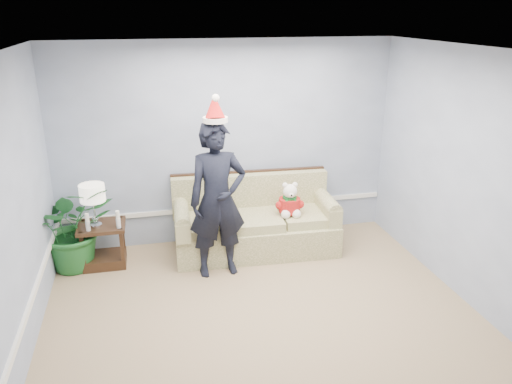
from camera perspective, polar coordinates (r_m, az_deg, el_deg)
The scene contains 10 objects.
room_shell at distance 4.36m, azimuth 2.41°, elevation -2.64°, with size 4.54×5.04×2.74m.
wainscot_trim at distance 5.67m, azimuth -12.66°, elevation -7.53°, with size 4.49×4.99×0.06m.
sofa at distance 6.65m, azimuth -0.16°, elevation -3.66°, with size 2.15×1.01×0.99m.
side_table at distance 6.56m, azimuth -16.96°, elevation -6.25°, with size 0.57×0.48×0.55m.
table_lamp at distance 6.25m, azimuth -18.20°, elevation -0.30°, with size 0.30×0.30×0.54m.
candle_pair at distance 6.25m, azimuth -17.09°, elevation -3.23°, with size 0.41×0.06×0.22m.
houseplant at distance 6.49m, azimuth -20.17°, elevation -3.78°, with size 0.97×0.84×1.08m, color #1B5D25.
man at distance 5.84m, azimuth -4.41°, elevation -0.96°, with size 0.68×0.45×1.88m, color black.
santa_hat at distance 5.56m, azimuth -4.74°, elevation 9.42°, with size 0.30×0.33×0.33m.
teddy_bear at distance 6.46m, azimuth 3.89°, elevation -1.28°, with size 0.30×0.33×0.45m.
Camera 1 is at (-1.09, -3.86, 3.04)m, focal length 35.00 mm.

